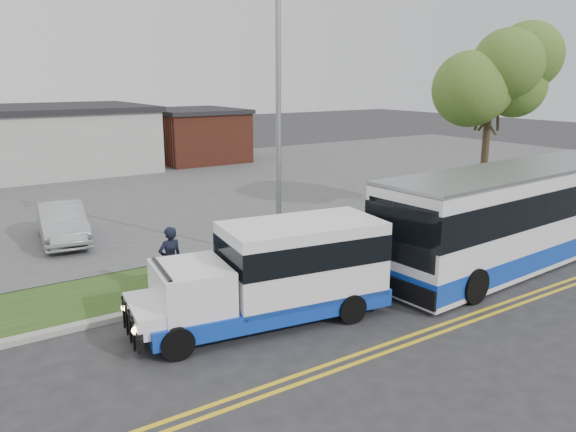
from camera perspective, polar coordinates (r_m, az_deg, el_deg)
ground at (r=15.81m, az=-4.60°, el=-9.20°), size 140.00×140.00×0.00m
lane_line_north at (r=12.91m, az=4.07°, el=-14.81°), size 70.00×0.12×0.01m
lane_line_south at (r=12.71m, az=4.93°, el=-15.34°), size 70.00×0.12×0.01m
curb at (r=16.68m, az=-6.47°, el=-7.70°), size 80.00×0.30×0.15m
verge at (r=18.21m, az=-9.09°, el=-5.98°), size 80.00×3.30×0.10m
parking_lot at (r=31.17m, az=-20.07°, el=1.74°), size 80.00×25.00×0.10m
brick_wing at (r=42.72m, az=-9.47°, el=8.11°), size 6.30×7.30×3.90m
tree_east at (r=26.24m, az=19.97°, el=13.17°), size 5.20×5.20×8.33m
streetlight_near at (r=18.44m, az=-0.86°, el=10.94°), size 0.35×1.53×9.50m
shuttle_bus at (r=14.55m, az=-0.92°, el=-5.47°), size 6.91×3.10×2.56m
transit_bus at (r=20.42m, az=22.33°, el=0.07°), size 12.05×3.49×3.30m
pedestrian at (r=16.53m, az=-11.86°, el=-4.39°), size 0.76×0.53×1.98m
parked_car_a at (r=22.90m, az=-21.98°, el=-0.60°), size 2.09×4.68×1.49m
grocery_bag_left at (r=16.49m, az=-12.36°, el=-7.53°), size 0.32×0.32×0.32m
grocery_bag_right at (r=17.12m, az=-11.10°, el=-6.63°), size 0.32×0.32×0.32m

